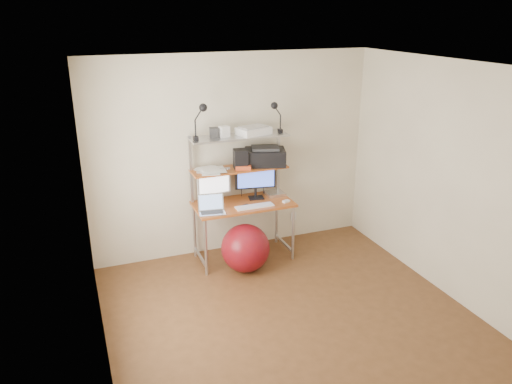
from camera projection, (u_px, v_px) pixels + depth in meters
room at (295, 204)px, 4.64m from camera, size 3.60×3.60×3.60m
computer_desk at (241, 185)px, 6.06m from camera, size 1.20×0.60×1.57m
wall_outlet at (293, 216)px, 6.82m from camera, size 0.08×0.01×0.12m
monitor_silver at (214, 184)px, 5.98m from camera, size 0.42×0.16×0.46m
monitor_black at (256, 179)px, 6.16m from camera, size 0.51×0.17×0.51m
laptop at (211, 208)px, 5.79m from camera, size 0.33×0.29×0.26m
keyboard at (255, 206)px, 5.96m from camera, size 0.46×0.13×0.01m
mouse at (286, 201)px, 6.10m from camera, size 0.10×0.08×0.02m
mac_mini at (275, 193)px, 6.33m from camera, size 0.23×0.23×0.04m
phone at (248, 206)px, 5.96m from camera, size 0.11×0.15×0.01m
printer at (265, 156)px, 6.13m from camera, size 0.56×0.46×0.23m
nas_cube at (241, 159)px, 5.99m from camera, size 0.18×0.18×0.24m
red_box at (243, 167)px, 5.99m from camera, size 0.22×0.18×0.05m
scanner at (254, 130)px, 5.96m from camera, size 0.44×0.35×0.10m
box_white at (224, 132)px, 5.83m from camera, size 0.13×0.12×0.13m
box_grey at (214, 132)px, 5.84m from camera, size 0.13×0.13×0.11m
clip_lamp_left at (201, 114)px, 5.59m from camera, size 0.17×0.09×0.42m
clip_lamp_right at (276, 111)px, 5.92m from camera, size 0.15×0.08×0.38m
exercise_ball at (245, 248)px, 5.93m from camera, size 0.58×0.58×0.58m
paper_stack at (210, 170)px, 5.92m from camera, size 0.36×0.41×0.03m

